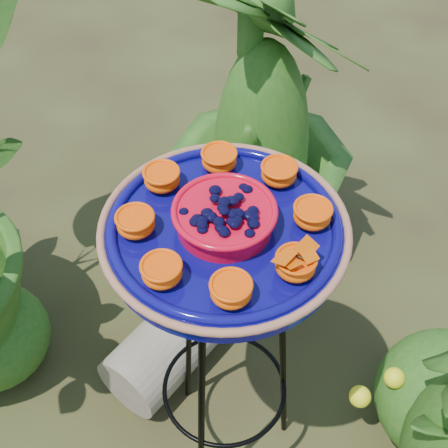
{
  "coord_description": "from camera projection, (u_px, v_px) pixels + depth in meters",
  "views": [
    {
      "loc": [
        -0.26,
        -0.64,
        1.68
      ],
      "look_at": [
        0.08,
        -0.02,
        0.89
      ],
      "focal_mm": 50.0,
      "sensor_mm": 36.0,
      "label": 1
    }
  ],
  "objects": [
    {
      "name": "tripod_stand",
      "position": [
        224.0,
        340.0,
        1.35
      ],
      "size": [
        0.35,
        0.35,
        0.84
      ],
      "rotation": [
        0.0,
        0.0,
        0.18
      ],
      "color": "black",
      "rests_on": "ground"
    },
    {
      "name": "shrub_back_right",
      "position": [
        262.0,
        130.0,
        1.84
      ],
      "size": [
        0.73,
        0.73,
        1.01
      ],
      "primitive_type": "imported",
      "rotation": [
        0.0,
        0.0,
        1.93
      ],
      "color": "#215416",
      "rests_on": "ground"
    },
    {
      "name": "driftwood_log",
      "position": [
        195.0,
        318.0,
        1.87
      ],
      "size": [
        0.64,
        0.43,
        0.2
      ],
      "primitive_type": "cylinder",
      "rotation": [
        0.0,
        1.57,
        0.41
      ],
      "color": "gray",
      "rests_on": "ground"
    },
    {
      "name": "feeder_dish",
      "position": [
        225.0,
        227.0,
        1.08
      ],
      "size": [
        0.49,
        0.49,
        0.1
      ],
      "rotation": [
        0.0,
        0.0,
        0.18
      ],
      "color": "#0A0860",
      "rests_on": "tripod_stand"
    }
  ]
}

